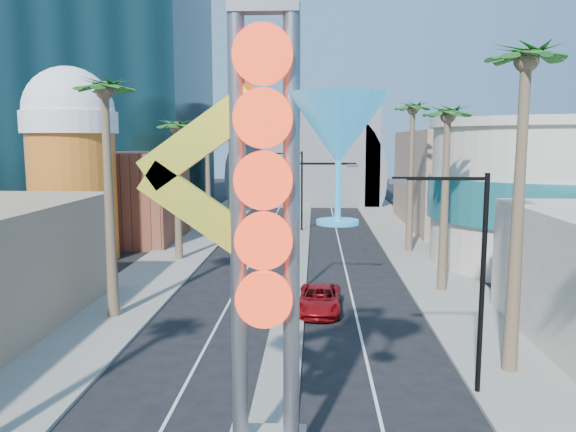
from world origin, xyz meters
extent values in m
cube|color=gray|center=(-9.50, 35.00, 0.07)|extent=(5.00, 100.00, 0.15)
cube|color=gray|center=(9.50, 35.00, 0.07)|extent=(5.00, 100.00, 0.15)
cube|color=gray|center=(0.00, 38.00, 0.07)|extent=(1.60, 84.00, 0.15)
cube|color=brown|center=(-16.00, 38.00, 4.00)|extent=(10.00, 10.00, 8.00)
cube|color=tan|center=(16.00, 48.00, 5.00)|extent=(10.00, 20.00, 10.00)
cylinder|color=#C5781A|center=(-17.00, 30.00, 5.00)|extent=(6.40, 6.40, 10.00)
cylinder|color=white|center=(-17.00, 30.00, 10.40)|extent=(7.00, 7.00, 1.60)
sphere|color=white|center=(-17.00, 30.00, 11.20)|extent=(6.60, 6.60, 6.60)
cylinder|color=#BDAFA0|center=(18.00, 30.00, 5.00)|extent=(16.00, 16.00, 10.00)
cylinder|color=teal|center=(18.00, 30.00, 5.00)|extent=(16.60, 16.60, 3.00)
cylinder|color=#BDAFA0|center=(18.00, 30.00, 10.30)|extent=(16.60, 16.60, 0.60)
cylinder|color=slate|center=(0.00, 72.00, 4.00)|extent=(22.00, 16.00, 22.00)
cube|color=slate|center=(-9.00, 72.00, 7.00)|extent=(2.00, 16.00, 14.00)
cube|color=slate|center=(9.00, 72.00, 7.00)|extent=(2.00, 16.00, 14.00)
cylinder|color=slate|center=(-0.70, 3.00, 6.50)|extent=(0.44, 0.44, 12.00)
cylinder|color=slate|center=(0.70, 3.00, 6.50)|extent=(0.44, 0.44, 12.00)
cube|color=slate|center=(0.00, 3.00, 12.40)|extent=(1.80, 0.50, 0.30)
cylinder|color=red|center=(0.00, 2.65, 11.20)|extent=(1.50, 0.25, 1.50)
cylinder|color=red|center=(0.00, 2.65, 9.65)|extent=(1.50, 0.25, 1.50)
cylinder|color=red|center=(0.00, 2.65, 8.10)|extent=(1.50, 0.25, 1.50)
cylinder|color=red|center=(0.00, 2.65, 6.55)|extent=(1.50, 0.25, 1.50)
cylinder|color=red|center=(0.00, 2.65, 5.00)|extent=(1.50, 0.25, 1.50)
cube|color=yellow|center=(-1.60, 3.00, 9.20)|extent=(3.47, 0.25, 2.80)
cube|color=yellow|center=(-1.60, 3.00, 7.20)|extent=(3.47, 0.25, 2.80)
cone|color=#238FC9|center=(1.90, 3.00, 9.40)|extent=(2.60, 2.60, 1.80)
cylinder|color=#238FC9|center=(1.90, 3.00, 7.80)|extent=(0.16, 0.16, 1.60)
cylinder|color=#238FC9|center=(1.90, 3.00, 7.00)|extent=(1.10, 1.10, 0.12)
cylinder|color=black|center=(0.00, 20.00, 4.00)|extent=(0.18, 0.18, 8.00)
cube|color=black|center=(1.80, 20.00, 7.80)|extent=(3.60, 0.12, 0.12)
cube|color=slate|center=(3.40, 20.00, 7.70)|extent=(0.60, 0.25, 0.18)
cylinder|color=black|center=(0.00, 44.00, 4.00)|extent=(0.18, 0.18, 8.00)
cube|color=black|center=(-1.80, 44.00, 7.80)|extent=(3.60, 0.12, 0.12)
cube|color=slate|center=(-3.40, 44.00, 7.70)|extent=(0.60, 0.25, 0.18)
cylinder|color=black|center=(7.20, 8.00, 4.00)|extent=(0.18, 0.18, 8.00)
cube|color=black|center=(5.58, 8.00, 7.80)|extent=(3.24, 0.12, 0.12)
cube|color=slate|center=(4.14, 8.00, 7.70)|extent=(0.60, 0.25, 0.18)
cylinder|color=brown|center=(-9.00, 16.00, 5.75)|extent=(0.40, 0.40, 11.50)
sphere|color=#1D4818|center=(-9.00, 16.00, 11.50)|extent=(2.40, 2.40, 2.40)
cylinder|color=brown|center=(-9.00, 30.00, 5.00)|extent=(0.40, 0.40, 10.00)
sphere|color=#1D4818|center=(-9.00, 30.00, 10.00)|extent=(2.40, 2.40, 2.40)
cylinder|color=brown|center=(-9.00, 42.00, 5.00)|extent=(0.40, 0.40, 10.00)
sphere|color=#1D4818|center=(-9.00, 42.00, 10.00)|extent=(2.40, 2.40, 2.40)
cylinder|color=brown|center=(9.00, 10.00, 6.00)|extent=(0.40, 0.40, 12.00)
sphere|color=#1D4818|center=(9.00, 10.00, 12.00)|extent=(2.40, 2.40, 2.40)
cylinder|color=brown|center=(9.00, 22.00, 5.25)|extent=(0.40, 0.40, 10.50)
sphere|color=#1D4818|center=(9.00, 22.00, 10.50)|extent=(2.40, 2.40, 2.40)
cylinder|color=brown|center=(9.00, 34.00, 5.75)|extent=(0.40, 0.40, 11.50)
sphere|color=#1D4818|center=(9.00, 34.00, 11.50)|extent=(2.40, 2.40, 2.40)
imported|color=maroon|center=(1.58, 17.65, 0.68)|extent=(2.47, 4.96, 1.35)
imported|color=gray|center=(11.24, 16.33, 0.92)|extent=(0.94, 0.88, 1.54)
camera|label=1|loc=(1.31, -11.46, 9.12)|focal=35.00mm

